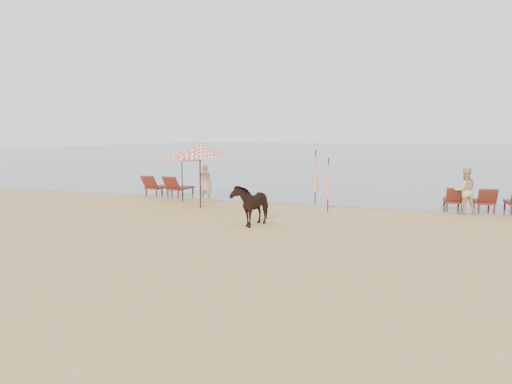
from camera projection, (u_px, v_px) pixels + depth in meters
ground at (182, 258)px, 12.25m from camera, size 120.00×120.00×0.00m
sea at (414, 152)px, 86.20m from camera, size 160.00×140.00×0.06m
lounger_cluster_left at (167, 186)px, 24.48m from camera, size 1.99×1.91×0.70m
lounger_cluster_right at (485, 200)px, 19.53m from camera, size 3.14×2.03×0.66m
umbrella_open_left_a at (182, 156)px, 22.19m from camera, size 2.04×2.04×2.32m
umbrella_open_left_b at (200, 149)px, 20.37m from camera, size 2.18×2.23×2.79m
umbrella_closed_left at (328, 179)px, 19.52m from camera, size 0.26×0.26×2.11m
umbrella_closed_right at (315, 171)px, 21.40m from camera, size 0.29×0.29×2.38m
cow at (251, 204)px, 16.69m from camera, size 0.96×1.74×1.40m
beachgoer_left at (206, 184)px, 22.16m from camera, size 0.62×0.42×1.69m
beachgoer_right_a at (465, 191)px, 19.01m from camera, size 1.03×0.91×1.77m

